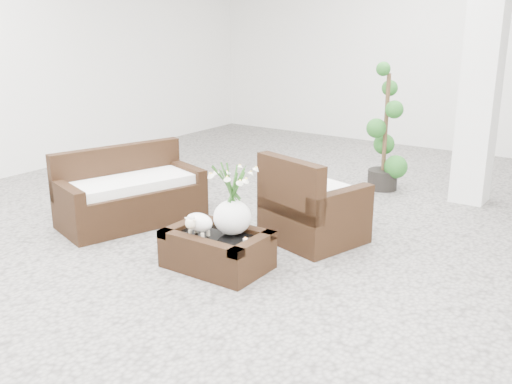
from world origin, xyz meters
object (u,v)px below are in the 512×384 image
Objects in this scene: armchair at (315,198)px; loveseat at (131,187)px; coffee_table at (217,251)px; topiary at (386,128)px.

loveseat is at bearing 35.85° from armchair.
loveseat is at bearing 164.70° from coffee_table.
armchair reaches higher than coffee_table.
armchair is 0.59× the size of loveseat.
coffee_table is 1.59m from loveseat.
armchair is 0.56× the size of topiary.
coffee_table is 1.19m from armchair.
armchair is at bearing -52.64° from loveseat.
armchair reaches higher than loveseat.
topiary is at bearing 86.06° from coffee_table.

